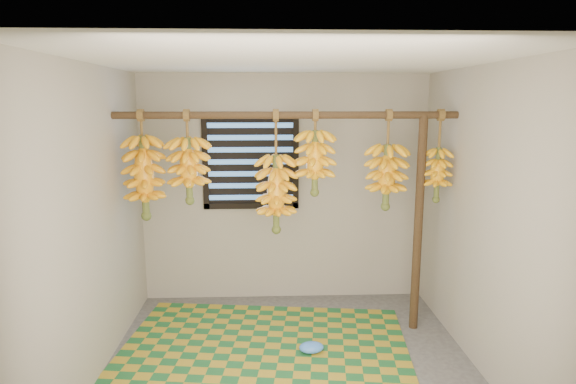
{
  "coord_description": "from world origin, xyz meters",
  "views": [
    {
      "loc": [
        -0.17,
        -3.51,
        2.11
      ],
      "look_at": [
        0.0,
        0.55,
        1.35
      ],
      "focal_mm": 30.0,
      "sensor_mm": 36.0,
      "label": 1
    }
  ],
  "objects_px": {
    "banana_bunch_f": "(437,174)",
    "banana_bunch_c": "(276,194)",
    "banana_bunch_a": "(144,177)",
    "plastic_bag": "(311,347)",
    "woven_mat": "(263,356)",
    "banana_bunch_e": "(386,177)",
    "banana_bunch_b": "(189,170)",
    "support_post": "(418,226)",
    "banana_bunch_d": "(315,163)"
  },
  "relations": [
    {
      "from": "support_post",
      "to": "banana_bunch_e",
      "type": "bearing_deg",
      "value": 180.0
    },
    {
      "from": "support_post",
      "to": "banana_bunch_b",
      "type": "height_order",
      "value": "banana_bunch_b"
    },
    {
      "from": "banana_bunch_a",
      "to": "support_post",
      "type": "bearing_deg",
      "value": 0.0
    },
    {
      "from": "woven_mat",
      "to": "banana_bunch_e",
      "type": "relative_size",
      "value": 2.78
    },
    {
      "from": "support_post",
      "to": "plastic_bag",
      "type": "xyz_separation_m",
      "value": [
        -1.01,
        -0.44,
        -0.95
      ]
    },
    {
      "from": "banana_bunch_f",
      "to": "banana_bunch_d",
      "type": "bearing_deg",
      "value": 180.0
    },
    {
      "from": "plastic_bag",
      "to": "banana_bunch_c",
      "type": "distance_m",
      "value": 1.36
    },
    {
      "from": "plastic_bag",
      "to": "support_post",
      "type": "bearing_deg",
      "value": 23.55
    },
    {
      "from": "woven_mat",
      "to": "banana_bunch_a",
      "type": "height_order",
      "value": "banana_bunch_a"
    },
    {
      "from": "banana_bunch_a",
      "to": "banana_bunch_b",
      "type": "height_order",
      "value": "same"
    },
    {
      "from": "plastic_bag",
      "to": "banana_bunch_b",
      "type": "relative_size",
      "value": 0.26
    },
    {
      "from": "banana_bunch_d",
      "to": "banana_bunch_a",
      "type": "bearing_deg",
      "value": 180.0
    },
    {
      "from": "woven_mat",
      "to": "banana_bunch_e",
      "type": "height_order",
      "value": "banana_bunch_e"
    },
    {
      "from": "banana_bunch_c",
      "to": "banana_bunch_f",
      "type": "distance_m",
      "value": 1.46
    },
    {
      "from": "woven_mat",
      "to": "banana_bunch_c",
      "type": "relative_size",
      "value": 2.26
    },
    {
      "from": "banana_bunch_b",
      "to": "banana_bunch_d",
      "type": "height_order",
      "value": "same"
    },
    {
      "from": "woven_mat",
      "to": "support_post",
      "type": "bearing_deg",
      "value": 18.4
    },
    {
      "from": "support_post",
      "to": "banana_bunch_c",
      "type": "bearing_deg",
      "value": 180.0
    },
    {
      "from": "woven_mat",
      "to": "plastic_bag",
      "type": "distance_m",
      "value": 0.42
    },
    {
      "from": "banana_bunch_d",
      "to": "woven_mat",
      "type": "bearing_deg",
      "value": -134.83
    },
    {
      "from": "banana_bunch_a",
      "to": "banana_bunch_b",
      "type": "distance_m",
      "value": 0.39
    },
    {
      "from": "banana_bunch_e",
      "to": "woven_mat",
      "type": "bearing_deg",
      "value": -156.97
    },
    {
      "from": "woven_mat",
      "to": "banana_bunch_e",
      "type": "distance_m",
      "value": 1.89
    },
    {
      "from": "banana_bunch_e",
      "to": "banana_bunch_f",
      "type": "relative_size",
      "value": 1.07
    },
    {
      "from": "banana_bunch_d",
      "to": "support_post",
      "type": "bearing_deg",
      "value": 0.0
    },
    {
      "from": "banana_bunch_c",
      "to": "support_post",
      "type": "bearing_deg",
      "value": -0.0
    },
    {
      "from": "plastic_bag",
      "to": "banana_bunch_c",
      "type": "bearing_deg",
      "value": 123.01
    },
    {
      "from": "banana_bunch_b",
      "to": "banana_bunch_e",
      "type": "bearing_deg",
      "value": 0.0
    },
    {
      "from": "support_post",
      "to": "banana_bunch_f",
      "type": "xyz_separation_m",
      "value": [
        0.15,
        -0.0,
        0.47
      ]
    },
    {
      "from": "woven_mat",
      "to": "banana_bunch_b",
      "type": "height_order",
      "value": "banana_bunch_b"
    },
    {
      "from": "banana_bunch_a",
      "to": "banana_bunch_d",
      "type": "height_order",
      "value": "same"
    },
    {
      "from": "banana_bunch_f",
      "to": "banana_bunch_c",
      "type": "bearing_deg",
      "value": 180.0
    },
    {
      "from": "support_post",
      "to": "banana_bunch_d",
      "type": "height_order",
      "value": "banana_bunch_d"
    },
    {
      "from": "banana_bunch_e",
      "to": "banana_bunch_b",
      "type": "bearing_deg",
      "value": 180.0
    },
    {
      "from": "banana_bunch_b",
      "to": "support_post",
      "type": "bearing_deg",
      "value": 0.0
    },
    {
      "from": "banana_bunch_a",
      "to": "banana_bunch_e",
      "type": "height_order",
      "value": "same"
    },
    {
      "from": "banana_bunch_a",
      "to": "banana_bunch_e",
      "type": "bearing_deg",
      "value": 0.0
    },
    {
      "from": "support_post",
      "to": "banana_bunch_f",
      "type": "height_order",
      "value": "banana_bunch_f"
    },
    {
      "from": "plastic_bag",
      "to": "banana_bunch_c",
      "type": "xyz_separation_m",
      "value": [
        -0.29,
        0.44,
        1.25
      ]
    },
    {
      "from": "banana_bunch_a",
      "to": "banana_bunch_f",
      "type": "xyz_separation_m",
      "value": [
        2.61,
        -0.0,
        0.01
      ]
    },
    {
      "from": "support_post",
      "to": "banana_bunch_e",
      "type": "xyz_separation_m",
      "value": [
        -0.31,
        0.0,
        0.45
      ]
    },
    {
      "from": "plastic_bag",
      "to": "banana_bunch_d",
      "type": "distance_m",
      "value": 1.59
    },
    {
      "from": "plastic_bag",
      "to": "banana_bunch_d",
      "type": "height_order",
      "value": "banana_bunch_d"
    },
    {
      "from": "banana_bunch_c",
      "to": "banana_bunch_a",
      "type": "bearing_deg",
      "value": -180.0
    },
    {
      "from": "banana_bunch_a",
      "to": "banana_bunch_b",
      "type": "bearing_deg",
      "value": 0.0
    },
    {
      "from": "plastic_bag",
      "to": "woven_mat",
      "type": "bearing_deg",
      "value": -175.38
    },
    {
      "from": "support_post",
      "to": "banana_bunch_a",
      "type": "bearing_deg",
      "value": 180.0
    },
    {
      "from": "plastic_bag",
      "to": "banana_bunch_e",
      "type": "bearing_deg",
      "value": 32.16
    },
    {
      "from": "banana_bunch_f",
      "to": "banana_bunch_a",
      "type": "bearing_deg",
      "value": 180.0
    },
    {
      "from": "woven_mat",
      "to": "plastic_bag",
      "type": "relative_size",
      "value": 11.55
    }
  ]
}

